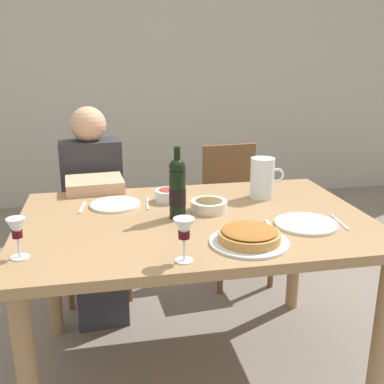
{
  "coord_description": "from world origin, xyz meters",
  "views": [
    {
      "loc": [
        -0.37,
        -1.79,
        1.43
      ],
      "look_at": [
        0.0,
        0.08,
        0.85
      ],
      "focal_mm": 42.2,
      "sensor_mm": 36.0,
      "label": 1
    }
  ],
  "objects_px": {
    "chair_left": "(94,213)",
    "chair_right": "(234,204)",
    "wine_bottle": "(177,188)",
    "wine_glass_left_diner": "(184,231)",
    "dinner_plate_left_setting": "(115,204)",
    "olive_bowl": "(209,205)",
    "salad_bowl": "(169,194)",
    "diner_left": "(94,206)",
    "water_pitcher": "(262,180)",
    "dining_table": "(195,237)",
    "baked_tart": "(249,236)",
    "wine_glass_right_diner": "(17,230)",
    "dinner_plate_right_setting": "(306,224)"
  },
  "relations": [
    {
      "from": "wine_bottle",
      "to": "wine_glass_left_diner",
      "type": "distance_m",
      "value": 0.43
    },
    {
      "from": "baked_tart",
      "to": "wine_glass_left_diner",
      "type": "bearing_deg",
      "value": -158.99
    },
    {
      "from": "dinner_plate_right_setting",
      "to": "dining_table",
      "type": "bearing_deg",
      "value": 157.56
    },
    {
      "from": "wine_bottle",
      "to": "chair_right",
      "type": "relative_size",
      "value": 0.36
    },
    {
      "from": "dining_table",
      "to": "chair_left",
      "type": "height_order",
      "value": "chair_left"
    },
    {
      "from": "salad_bowl",
      "to": "chair_left",
      "type": "bearing_deg",
      "value": 119.78
    },
    {
      "from": "dinner_plate_right_setting",
      "to": "diner_left",
      "type": "bearing_deg",
      "value": 135.71
    },
    {
      "from": "dinner_plate_right_setting",
      "to": "diner_left",
      "type": "relative_size",
      "value": 0.22
    },
    {
      "from": "chair_left",
      "to": "dinner_plate_left_setting",
      "type": "bearing_deg",
      "value": 95.83
    },
    {
      "from": "wine_glass_right_diner",
      "to": "dinner_plate_right_setting",
      "type": "distance_m",
      "value": 1.11
    },
    {
      "from": "diner_left",
      "to": "olive_bowl",
      "type": "bearing_deg",
      "value": 126.49
    },
    {
      "from": "baked_tart",
      "to": "wine_glass_left_diner",
      "type": "height_order",
      "value": "wine_glass_left_diner"
    },
    {
      "from": "dining_table",
      "to": "olive_bowl",
      "type": "bearing_deg",
      "value": 43.53
    },
    {
      "from": "dining_table",
      "to": "salad_bowl",
      "type": "height_order",
      "value": "salad_bowl"
    },
    {
      "from": "wine_bottle",
      "to": "baked_tart",
      "type": "height_order",
      "value": "wine_bottle"
    },
    {
      "from": "dinner_plate_left_setting",
      "to": "dinner_plate_right_setting",
      "type": "distance_m",
      "value": 0.86
    },
    {
      "from": "wine_bottle",
      "to": "chair_left",
      "type": "height_order",
      "value": "wine_bottle"
    },
    {
      "from": "wine_bottle",
      "to": "chair_left",
      "type": "distance_m",
      "value": 1.05
    },
    {
      "from": "baked_tart",
      "to": "wine_glass_right_diner",
      "type": "relative_size",
      "value": 2.05
    },
    {
      "from": "dining_table",
      "to": "dinner_plate_right_setting",
      "type": "distance_m",
      "value": 0.48
    },
    {
      "from": "olive_bowl",
      "to": "dinner_plate_left_setting",
      "type": "height_order",
      "value": "olive_bowl"
    },
    {
      "from": "water_pitcher",
      "to": "dinner_plate_left_setting",
      "type": "relative_size",
      "value": 0.85
    },
    {
      "from": "wine_glass_left_diner",
      "to": "dinner_plate_left_setting",
      "type": "height_order",
      "value": "wine_glass_left_diner"
    },
    {
      "from": "chair_left",
      "to": "chair_right",
      "type": "height_order",
      "value": "same"
    },
    {
      "from": "dining_table",
      "to": "chair_left",
      "type": "relative_size",
      "value": 1.72
    },
    {
      "from": "dinner_plate_left_setting",
      "to": "dinner_plate_right_setting",
      "type": "height_order",
      "value": "same"
    },
    {
      "from": "olive_bowl",
      "to": "wine_glass_left_diner",
      "type": "distance_m",
      "value": 0.53
    },
    {
      "from": "wine_glass_right_diner",
      "to": "chair_right",
      "type": "relative_size",
      "value": 0.17
    },
    {
      "from": "water_pitcher",
      "to": "chair_left",
      "type": "height_order",
      "value": "water_pitcher"
    },
    {
      "from": "diner_left",
      "to": "wine_bottle",
      "type": "bearing_deg",
      "value": 114.65
    },
    {
      "from": "diner_left",
      "to": "water_pitcher",
      "type": "bearing_deg",
      "value": 146.43
    },
    {
      "from": "wine_glass_right_diner",
      "to": "diner_left",
      "type": "relative_size",
      "value": 0.13
    },
    {
      "from": "chair_left",
      "to": "dining_table",
      "type": "bearing_deg",
      "value": 112.23
    },
    {
      "from": "dinner_plate_left_setting",
      "to": "diner_left",
      "type": "bearing_deg",
      "value": 103.68
    },
    {
      "from": "wine_glass_left_diner",
      "to": "chair_left",
      "type": "distance_m",
      "value": 1.41
    },
    {
      "from": "diner_left",
      "to": "salad_bowl",
      "type": "bearing_deg",
      "value": 126.07
    },
    {
      "from": "dinner_plate_left_setting",
      "to": "diner_left",
      "type": "relative_size",
      "value": 0.2
    },
    {
      "from": "dinner_plate_left_setting",
      "to": "olive_bowl",
      "type": "bearing_deg",
      "value": -20.51
    },
    {
      "from": "dining_table",
      "to": "olive_bowl",
      "type": "distance_m",
      "value": 0.16
    },
    {
      "from": "dining_table",
      "to": "chair_right",
      "type": "height_order",
      "value": "chair_right"
    },
    {
      "from": "salad_bowl",
      "to": "wine_glass_left_diner",
      "type": "height_order",
      "value": "wine_glass_left_diner"
    },
    {
      "from": "dinner_plate_right_setting",
      "to": "chair_right",
      "type": "height_order",
      "value": "chair_right"
    },
    {
      "from": "salad_bowl",
      "to": "chair_left",
      "type": "distance_m",
      "value": 0.82
    },
    {
      "from": "wine_glass_left_diner",
      "to": "wine_glass_right_diner",
      "type": "relative_size",
      "value": 1.07
    },
    {
      "from": "chair_left",
      "to": "salad_bowl",
      "type": "bearing_deg",
      "value": 115.33
    },
    {
      "from": "wine_bottle",
      "to": "baked_tart",
      "type": "bearing_deg",
      "value": -56.45
    },
    {
      "from": "wine_bottle",
      "to": "baked_tart",
      "type": "xyz_separation_m",
      "value": [
        0.22,
        -0.32,
        -0.1
      ]
    },
    {
      "from": "water_pitcher",
      "to": "wine_glass_left_diner",
      "type": "relative_size",
      "value": 1.28
    },
    {
      "from": "dinner_plate_right_setting",
      "to": "chair_right",
      "type": "distance_m",
      "value": 1.12
    },
    {
      "from": "dining_table",
      "to": "diner_left",
      "type": "bearing_deg",
      "value": 123.27
    }
  ]
}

